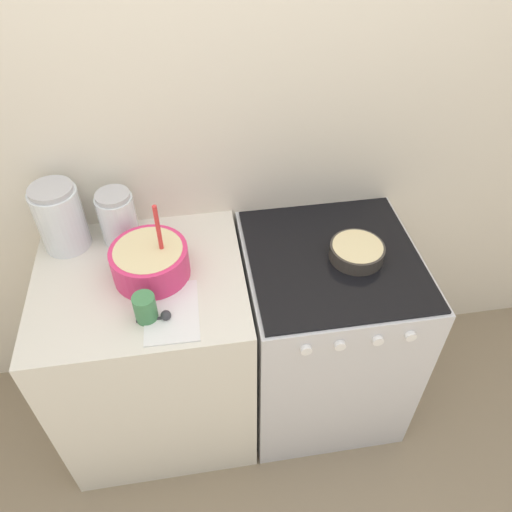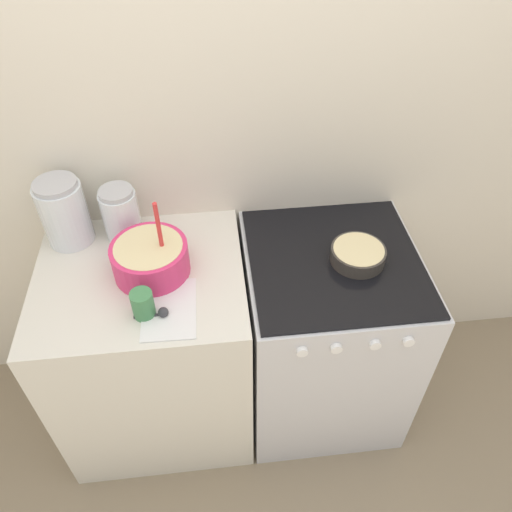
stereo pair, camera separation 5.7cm
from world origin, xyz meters
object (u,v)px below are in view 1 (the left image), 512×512
at_px(storage_jar_left, 61,221).
at_px(tin_can, 145,308).
at_px(mixing_bowl, 150,260).
at_px(storage_jar_middle, 118,220).
at_px(stove, 323,332).
at_px(baking_pan, 357,251).

distance_m(storage_jar_left, tin_can, 0.53).
height_order(mixing_bowl, storage_jar_middle, mixing_bowl).
bearing_deg(mixing_bowl, tin_can, -95.34).
xyz_separation_m(stove, tin_can, (-0.71, -0.19, 0.52)).
distance_m(mixing_bowl, baking_pan, 0.77).
bearing_deg(stove, mixing_bowl, 178.90).
bearing_deg(storage_jar_middle, stove, -16.25).
distance_m(baking_pan, storage_jar_middle, 0.93).
height_order(storage_jar_left, tin_can, storage_jar_left).
relative_size(stove, storage_jar_middle, 4.24).
height_order(baking_pan, storage_jar_left, storage_jar_left).
bearing_deg(baking_pan, tin_can, -167.33).
bearing_deg(storage_jar_middle, tin_can, -77.15).
height_order(stove, tin_can, tin_can).
height_order(storage_jar_middle, tin_can, storage_jar_middle).
bearing_deg(stove, storage_jar_left, 166.95).
distance_m(stove, tin_can, 0.90).
bearing_deg(baking_pan, stove, 168.98).
xyz_separation_m(baking_pan, storage_jar_left, (-1.10, 0.25, 0.09)).
height_order(mixing_bowl, tin_can, mixing_bowl).
relative_size(stove, mixing_bowl, 2.98).
relative_size(storage_jar_middle, tin_can, 2.11).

